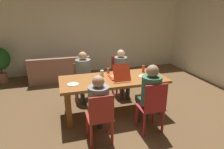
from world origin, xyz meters
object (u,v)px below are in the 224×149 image
Objects in this scene: chair_1 at (83,80)px; chair_2 at (100,118)px; dining_table at (113,83)px; chair_3 at (152,107)px; drinking_glass_3 at (102,73)px; plate_1 at (73,84)px; person_3 at (150,92)px; person_1 at (84,72)px; person_0 at (121,70)px; person_2 at (98,102)px; chair_0 at (119,75)px; drinking_glass_1 at (108,71)px; pizza_box_0 at (118,76)px; drinking_glass_2 at (143,69)px; drinking_glass_0 at (156,71)px; couch at (60,71)px; plate_0 at (144,76)px.

chair_1 is 0.97× the size of chair_2.
dining_table is 1.00m from chair_3.
chair_1 is 7.25× the size of drinking_glass_3.
plate_1 is at bearing -171.93° from dining_table.
chair_1 is 1.93m from person_3.
dining_table is 0.93m from person_1.
person_0 reaches higher than plate_1.
dining_table is 0.91m from person_0.
person_2 is at bearing -122.68° from dining_table.
person_2 is at bearing -62.87° from plate_1.
chair_3 is (0.00, -1.82, 0.00)m from chair_0.
chair_3 is 1.38m from drinking_glass_1.
chair_2 is at bearing -169.66° from person_3.
chair_2 is at bearing -123.86° from pizza_box_0.
person_2 reaches higher than drinking_glass_2.
chair_1 is 1.76m from drinking_glass_0.
couch is at bearing 107.76° from person_1.
chair_3 reaches higher than plate_1.
chair_2 reaches higher than couch.
drinking_glass_1 reaches higher than dining_table.
couch is (-1.12, 2.46, -0.54)m from pizza_box_0.
chair_0 is 1.09m from drinking_glass_0.
person_0 is at bearing 90.00° from chair_3.
couch is at bearing 99.32° from person_2.
drinking_glass_3 reaches higher than plate_0.
drinking_glass_1 is at bearing -129.13° from chair_0.
person_0 reaches higher than chair_3.
dining_table is at bearing 121.15° from person_3.
chair_0 reaches higher than drinking_glass_2.
person_3 is 5.71× the size of plate_1.
chair_1 is 0.85m from drinking_glass_3.
person_1 is 1.77m from couch.
drinking_glass_2 reaches higher than couch.
drinking_glass_3 is (0.31, 1.00, 0.16)m from person_2.
chair_2 is (-0.49, -0.91, -0.20)m from dining_table.
drinking_glass_2 is (0.78, -0.15, 0.02)m from drinking_glass_1.
chair_0 is at bearing 9.05° from person_1.
drinking_glass_3 is at bearing 28.16° from plate_1.
drinking_glass_1 is at bearing 69.42° from chair_2.
drinking_glass_2 is (1.27, 1.00, 0.17)m from person_2.
drinking_glass_3 is (-0.18, -0.16, 0.01)m from drinking_glass_1.
person_0 is 8.02× the size of drinking_glass_2.
person_2 is at bearing -90.00° from person_1.
dining_table is 1.87× the size of person_2.
person_2 reaches higher than plate_0.
person_3 reaches higher than couch.
chair_1 is 0.73× the size of person_1.
person_1 is 5.12× the size of plate_0.
chair_2 is 1.24m from drinking_glass_3.
chair_1 is 4.01× the size of plate_1.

